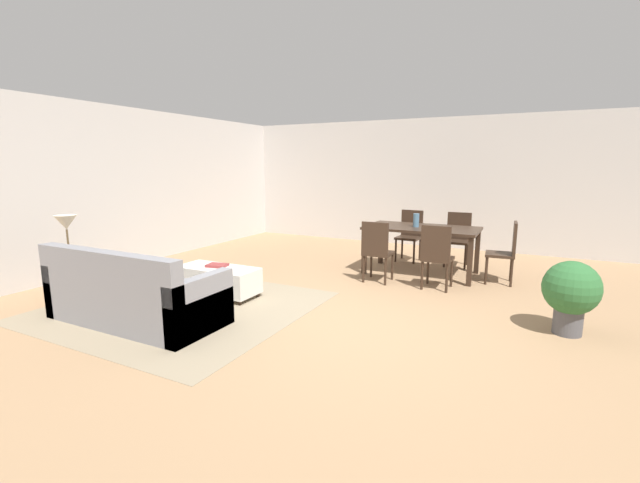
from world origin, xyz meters
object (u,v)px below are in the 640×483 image
object	(u,v)px
dining_chair_near_right	(437,254)
vase_centerpiece	(416,220)
side_table	(71,266)
ottoman_table	(218,279)
dining_chair_near_left	(377,248)
dining_chair_head_east	(507,249)
dining_chair_far_left	(410,232)
dining_table	(422,232)
book_on_ottoman	(217,265)
couch	(134,297)
potted_plant	(571,291)
dining_chair_far_right	(458,236)
table_lamp	(66,224)

from	to	relation	value
dining_chair_near_right	vase_centerpiece	world-z (taller)	vase_centerpiece
side_table	dining_chair_near_right	world-z (taller)	dining_chair_near_right
side_table	dining_chair_near_right	distance (m)	4.82
ottoman_table	dining_chair_near_left	xyz separation A→B (m)	(1.67, 1.58, 0.30)
side_table	dining_chair_head_east	size ratio (longest dim) A/B	0.64
dining_chair_near_left	dining_chair_far_left	size ratio (longest dim) A/B	1.00
dining_table	book_on_ottoman	world-z (taller)	dining_table
couch	dining_table	bearing A→B (deg)	57.33
vase_centerpiece	potted_plant	distance (m)	2.74
ottoman_table	dining_chair_far_right	distance (m)	4.16
vase_centerpiece	potted_plant	bearing A→B (deg)	-40.23
couch	vase_centerpiece	size ratio (longest dim) A/B	9.44
vase_centerpiece	book_on_ottoman	xyz separation A→B (m)	(-2.07, -2.34, -0.46)
dining_chair_near_right	vase_centerpiece	size ratio (longest dim) A/B	4.31
vase_centerpiece	potted_plant	xyz separation A→B (m)	(2.07, -1.75, -0.41)
table_lamp	vase_centerpiece	world-z (taller)	table_lamp
side_table	dining_chair_far_left	xyz separation A→B (m)	(3.20, 4.33, 0.06)
dining_table	ottoman_table	bearing A→B (deg)	-131.27
dining_chair_near_right	dining_chair_head_east	distance (m)	1.16
couch	potted_plant	distance (m)	4.66
dining_table	book_on_ottoman	size ratio (longest dim) A/B	6.70
dining_chair_near_left	vase_centerpiece	world-z (taller)	vase_centerpiece
couch	table_lamp	distance (m)	1.49
dining_table	dining_chair_head_east	xyz separation A→B (m)	(1.26, -0.02, -0.15)
potted_plant	dining_chair_head_east	bearing A→B (deg)	112.18
ottoman_table	book_on_ottoman	xyz separation A→B (m)	(-0.03, 0.03, 0.18)
vase_centerpiece	book_on_ottoman	bearing A→B (deg)	-131.44
ottoman_table	dining_chair_far_right	bearing A→B (deg)	52.25
dining_chair_near_left	book_on_ottoman	size ratio (longest dim) A/B	3.54
book_on_ottoman	dining_chair_far_right	bearing A→B (deg)	51.64
couch	book_on_ottoman	xyz separation A→B (m)	(0.16, 1.21, 0.12)
side_table	table_lamp	xyz separation A→B (m)	(-0.00, -0.00, 0.54)
table_lamp	dining_chair_near_left	distance (m)	4.14
potted_plant	dining_table	bearing A→B (deg)	137.91
couch	book_on_ottoman	world-z (taller)	couch
ottoman_table	table_lamp	world-z (taller)	table_lamp
book_on_ottoman	dining_chair_far_left	bearing A→B (deg)	61.97
ottoman_table	dining_chair_near_right	world-z (taller)	dining_chair_near_right
dining_chair_near_right	potted_plant	size ratio (longest dim) A/B	1.19
couch	dining_table	world-z (taller)	couch
dining_chair_head_east	book_on_ottoman	size ratio (longest dim) A/B	3.54
side_table	dining_chair_near_left	bearing A→B (deg)	39.67
vase_centerpiece	dining_chair_near_left	bearing A→B (deg)	-114.89
ottoman_table	book_on_ottoman	size ratio (longest dim) A/B	4.27
dining_chair_near_left	dining_chair_far_left	distance (m)	1.71
dining_chair_near_left	potted_plant	world-z (taller)	dining_chair_near_left
ottoman_table	vase_centerpiece	distance (m)	3.19
dining_chair_far_right	side_table	bearing A→B (deg)	-133.02
side_table	dining_chair_near_left	size ratio (longest dim) A/B	0.64
dining_chair_head_east	dining_chair_near_left	bearing A→B (deg)	-154.42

